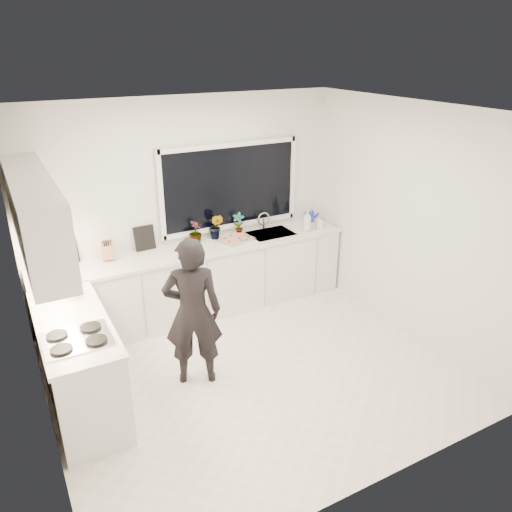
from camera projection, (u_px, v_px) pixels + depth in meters
floor at (253, 373)px, 5.33m from camera, size 4.00×3.50×0.02m
wall_back at (186, 207)px, 6.22m from camera, size 4.00×0.02×2.70m
wall_left at (27, 304)px, 3.92m from camera, size 0.02×3.50×2.70m
wall_right at (408, 223)px, 5.68m from camera, size 0.02×3.50×2.70m
ceiling at (252, 110)px, 4.26m from camera, size 4.00×3.50×0.02m
window at (230, 186)px, 6.37m from camera, size 1.80×0.02×1.00m
base_cabinets_back at (199, 282)px, 6.33m from camera, size 3.92×0.58×0.88m
base_cabinets_left at (79, 365)px, 4.71m from camera, size 0.58×1.60×0.88m
countertop_back at (198, 249)px, 6.14m from camera, size 3.94×0.62×0.04m
countertop_left at (72, 323)px, 4.53m from camera, size 0.62×1.60×0.04m
upper_cabinets at (35, 215)px, 4.38m from camera, size 0.34×2.10×0.70m
sink at (271, 237)px, 6.62m from camera, size 0.58×0.42×0.14m
faucet at (264, 221)px, 6.72m from camera, size 0.03×0.03×0.22m
stovetop at (77, 339)px, 4.22m from camera, size 0.56×0.48×0.03m
person at (193, 312)px, 4.92m from camera, size 0.68×0.56×1.59m
pizza_tray at (236, 240)px, 6.33m from camera, size 0.49×0.42×0.03m
pizza at (236, 239)px, 6.33m from camera, size 0.44×0.37×0.01m
watering_can at (309, 217)px, 7.01m from camera, size 0.17×0.17×0.13m
paper_towel_roll at (46, 262)px, 5.41m from camera, size 0.14×0.14×0.26m
knife_block at (108, 251)px, 5.75m from camera, size 0.15×0.13×0.22m
utensil_crock at (73, 291)px, 4.89m from camera, size 0.13×0.13×0.16m
picture_frame_large at (68, 252)px, 5.64m from camera, size 0.22×0.07×0.28m
picture_frame_small at (145, 238)px, 6.02m from camera, size 0.25×0.03×0.30m
herb_plants at (214, 228)px, 6.34m from camera, size 0.81×0.23×0.33m
soap_bottles at (310, 221)px, 6.65m from camera, size 0.32×0.11×0.29m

